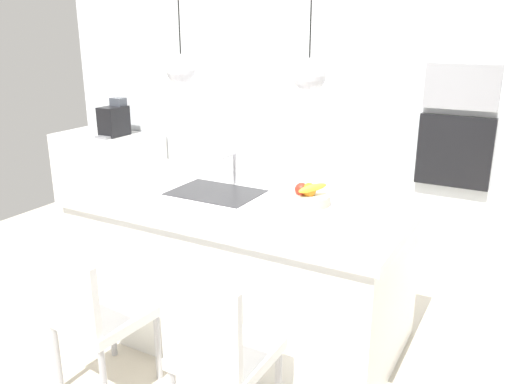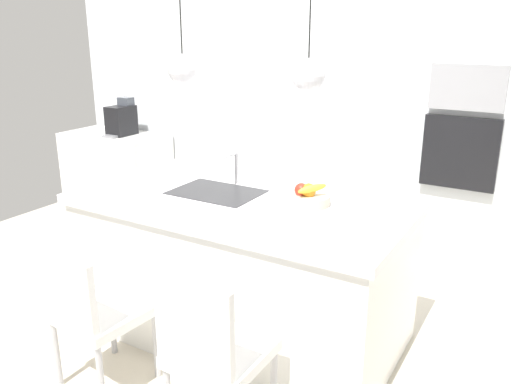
{
  "view_description": "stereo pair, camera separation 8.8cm",
  "coord_description": "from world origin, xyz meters",
  "px_view_note": "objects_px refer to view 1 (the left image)",
  "views": [
    {
      "loc": [
        1.57,
        -2.65,
        1.96
      ],
      "look_at": [
        0.1,
        0.0,
        1.0
      ],
      "focal_mm": 36.57,
      "sensor_mm": 36.0,
      "label": 1
    },
    {
      "loc": [
        1.65,
        -2.61,
        1.96
      ],
      "look_at": [
        0.1,
        0.0,
        1.0
      ],
      "focal_mm": 36.57,
      "sensor_mm": 36.0,
      "label": 2
    }
  ],
  "objects_px": {
    "fruit_bowl": "(307,196)",
    "oven": "(454,151)",
    "coffee_machine": "(114,120)",
    "chair_middle": "(218,350)",
    "microwave": "(462,87)",
    "chair_near": "(94,312)"
  },
  "relations": [
    {
      "from": "chair_middle",
      "to": "microwave",
      "type": "bearing_deg",
      "value": 76.57
    },
    {
      "from": "fruit_bowl",
      "to": "microwave",
      "type": "xyz_separation_m",
      "value": [
        0.6,
        1.5,
        0.54
      ]
    },
    {
      "from": "coffee_machine",
      "to": "oven",
      "type": "height_order",
      "value": "oven"
    },
    {
      "from": "chair_near",
      "to": "chair_middle",
      "type": "bearing_deg",
      "value": -0.32
    },
    {
      "from": "coffee_machine",
      "to": "microwave",
      "type": "height_order",
      "value": "microwave"
    },
    {
      "from": "microwave",
      "to": "chair_near",
      "type": "distance_m",
      "value": 3.03
    },
    {
      "from": "fruit_bowl",
      "to": "microwave",
      "type": "bearing_deg",
      "value": 68.29
    },
    {
      "from": "microwave",
      "to": "fruit_bowl",
      "type": "bearing_deg",
      "value": -111.71
    },
    {
      "from": "coffee_machine",
      "to": "chair_middle",
      "type": "relative_size",
      "value": 0.41
    },
    {
      "from": "microwave",
      "to": "oven",
      "type": "bearing_deg",
      "value": 0.0
    },
    {
      "from": "coffee_machine",
      "to": "chair_near",
      "type": "bearing_deg",
      "value": -49.29
    },
    {
      "from": "fruit_bowl",
      "to": "coffee_machine",
      "type": "relative_size",
      "value": 0.75
    },
    {
      "from": "coffee_machine",
      "to": "oven",
      "type": "distance_m",
      "value": 3.29
    },
    {
      "from": "fruit_bowl",
      "to": "chair_middle",
      "type": "relative_size",
      "value": 0.31
    },
    {
      "from": "oven",
      "to": "chair_near",
      "type": "distance_m",
      "value": 2.9
    },
    {
      "from": "coffee_machine",
      "to": "microwave",
      "type": "bearing_deg",
      "value": 5.18
    },
    {
      "from": "coffee_machine",
      "to": "oven",
      "type": "bearing_deg",
      "value": 5.18
    },
    {
      "from": "coffee_machine",
      "to": "chair_middle",
      "type": "xyz_separation_m",
      "value": [
        2.68,
        -2.19,
        -0.53
      ]
    },
    {
      "from": "fruit_bowl",
      "to": "oven",
      "type": "height_order",
      "value": "oven"
    },
    {
      "from": "fruit_bowl",
      "to": "microwave",
      "type": "distance_m",
      "value": 1.7
    },
    {
      "from": "fruit_bowl",
      "to": "chair_near",
      "type": "xyz_separation_m",
      "value": [
        -0.8,
        -0.99,
        -0.5
      ]
    },
    {
      "from": "chair_near",
      "to": "chair_middle",
      "type": "distance_m",
      "value": 0.8
    }
  ]
}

